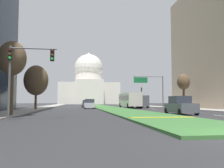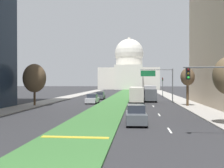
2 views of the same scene
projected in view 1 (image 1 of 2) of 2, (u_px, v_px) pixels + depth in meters
ground_plane at (98, 106)px, 73.06m from camera, size 286.58×286.58×0.00m
grass_median at (100, 106)px, 66.63m from camera, size 5.30×117.24×0.14m
median_curb_nose at (162, 117)px, 18.03m from camera, size 4.77×0.50×0.04m
lane_dashes_right at (153, 109)px, 43.26m from camera, size 0.16×44.06×0.01m
sidewalk_left at (46, 107)px, 58.37m from camera, size 4.00×117.24×0.15m
sidewalk_right at (156, 107)px, 62.03m from camera, size 4.00×117.24×0.15m
capitol_building at (89, 85)px, 137.51m from camera, size 31.87×25.71×28.36m
traffic_light_near_left at (22, 66)px, 17.48m from camera, size 3.34×0.35×5.20m
traffic_light_far_right at (142, 94)px, 66.27m from camera, size 0.28×0.35×5.20m
overhead_guide_sign at (152, 85)px, 50.07m from camera, size 6.24×0.20×6.50m
street_tree_left_near at (12, 59)px, 22.05m from camera, size 2.43×2.43×6.65m
street_tree_left_mid at (36, 80)px, 38.84m from camera, size 3.75×3.75×6.96m
street_tree_right_mid at (183, 82)px, 44.01m from camera, size 2.24×2.24×6.21m
sedan_lead_stopped at (180, 106)px, 25.15m from camera, size 2.06×4.24×1.86m
sedan_midblock at (89, 104)px, 45.51m from camera, size 2.00×4.57×1.77m
sedan_distant at (86, 104)px, 56.54m from camera, size 2.01×4.49×1.69m
box_truck_delivery at (140, 100)px, 52.64m from camera, size 2.40×6.40×3.20m
city_bus at (129, 99)px, 49.83m from camera, size 2.62×11.00×2.95m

